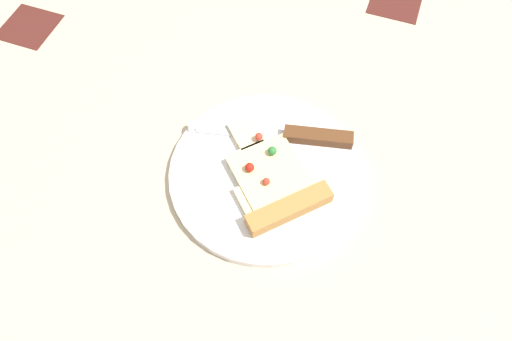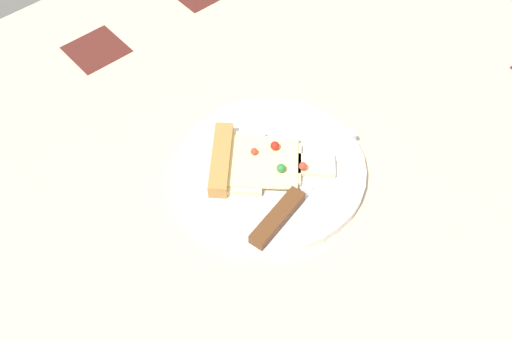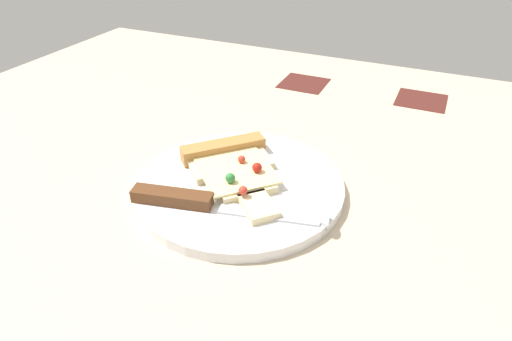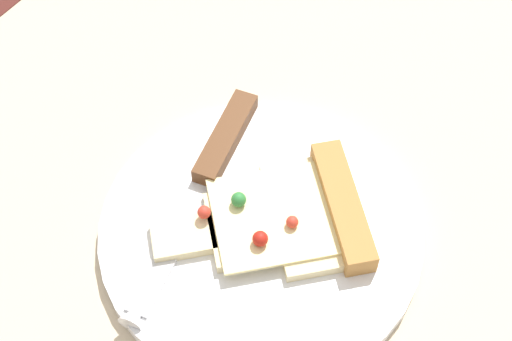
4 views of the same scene
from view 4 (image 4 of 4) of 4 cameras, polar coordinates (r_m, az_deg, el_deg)
ground_plane at (r=68.72cm, az=-4.79°, el=-1.68°), size 130.68×130.68×3.00cm
plate at (r=63.81cm, az=0.35°, el=-4.60°), size 27.25×27.25×1.44cm
pizza_slice at (r=62.83cm, az=2.64°, el=-3.51°), size 17.90×17.73×2.59cm
knife at (r=65.25cm, az=-3.87°, el=-0.56°), size 23.89×7.23×2.45cm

